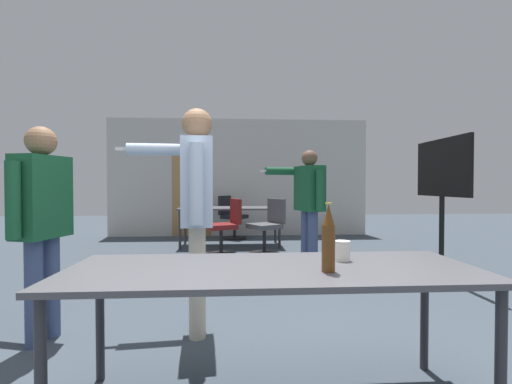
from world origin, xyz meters
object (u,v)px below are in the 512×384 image
object	(u,v)px
person_far_watching	(308,198)
office_chair_far_right	(232,218)
person_right_polo	(40,211)
drink_cup	(342,251)
person_left_plaid	(195,197)
beer_bottle	(328,239)
tv_screen	(442,192)
office_chair_far_left	(268,228)
office_chair_mid_tucked	(225,228)

from	to	relation	value
person_far_watching	office_chair_far_right	size ratio (longest dim) A/B	1.78
person_right_polo	drink_cup	world-z (taller)	person_right_polo
person_left_plaid	beer_bottle	bearing A→B (deg)	-148.60
person_far_watching	drink_cup	distance (m)	2.97
tv_screen	office_chair_far_left	world-z (taller)	tv_screen
person_far_watching	person_left_plaid	bearing A→B (deg)	130.11
tv_screen	person_left_plaid	bearing A→B (deg)	-65.00
person_right_polo	person_left_plaid	distance (m)	1.16
tv_screen	person_left_plaid	size ratio (longest dim) A/B	0.98
tv_screen	person_left_plaid	xyz separation A→B (m)	(-2.88, -1.34, -0.01)
person_right_polo	office_chair_far_left	size ratio (longest dim) A/B	1.72
person_right_polo	person_far_watching	distance (m)	3.33
person_right_polo	drink_cup	distance (m)	2.22
beer_bottle	drink_cup	bearing A→B (deg)	58.62
person_right_polo	beer_bottle	xyz separation A→B (m)	(1.93, -0.99, -0.07)
tv_screen	person_left_plaid	distance (m)	3.17
person_far_watching	person_right_polo	bearing A→B (deg)	113.93
beer_bottle	person_far_watching	bearing A→B (deg)	79.56
office_chair_far_left	beer_bottle	size ratio (longest dim) A/B	2.72
person_left_plaid	office_chair_mid_tucked	xyz separation A→B (m)	(0.15, 3.06, -0.64)
person_left_plaid	office_chair_far_right	distance (m)	4.90
tv_screen	drink_cup	size ratio (longest dim) A/B	15.48
person_left_plaid	office_chair_mid_tucked	distance (m)	3.13
person_left_plaid	tv_screen	bearing A→B (deg)	-69.99
person_right_polo	office_chair_far_right	xyz separation A→B (m)	(1.39, 4.93, -0.54)
tv_screen	beer_bottle	bearing A→B (deg)	-41.06
tv_screen	office_chair_far_right	bearing A→B (deg)	-143.06
person_left_plaid	beer_bottle	size ratio (longest dim) A/B	5.17
person_far_watching	office_chair_far_left	size ratio (longest dim) A/B	1.78
person_far_watching	drink_cup	xyz separation A→B (m)	(-0.44, -2.93, -0.20)
office_chair_mid_tucked	office_chair_far_left	bearing A→B (deg)	-106.84
office_chair_mid_tucked	person_far_watching	bearing A→B (deg)	-147.33
office_chair_far_left	office_chair_far_right	world-z (taller)	same
person_right_polo	office_chair_far_left	distance (m)	3.79
person_right_polo	office_chair_mid_tucked	size ratio (longest dim) A/B	1.71
person_right_polo	person_left_plaid	xyz separation A→B (m)	(1.15, 0.07, 0.10)
tv_screen	person_right_polo	distance (m)	4.27
drink_cup	person_far_watching	bearing A→B (deg)	81.53
person_right_polo	drink_cup	bearing A→B (deg)	-95.19
tv_screen	person_right_polo	size ratio (longest dim) A/B	1.08
person_far_watching	office_chair_mid_tucked	bearing A→B (deg)	35.16
person_far_watching	person_left_plaid	distance (m)	2.51
office_chair_far_left	office_chair_mid_tucked	world-z (taller)	office_chair_mid_tucked
office_chair_far_left	drink_cup	bearing A→B (deg)	148.90
person_left_plaid	drink_cup	distance (m)	1.27
tv_screen	office_chair_far_right	distance (m)	4.45
person_left_plaid	office_chair_far_right	bearing A→B (deg)	-7.76
person_left_plaid	office_chair_mid_tucked	bearing A→B (deg)	-7.79
person_right_polo	office_chair_mid_tucked	world-z (taller)	person_right_polo
person_far_watching	beer_bottle	world-z (taller)	person_far_watching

